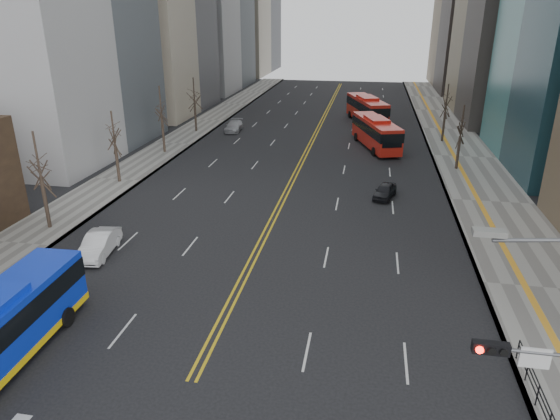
% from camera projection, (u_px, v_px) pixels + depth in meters
% --- Properties ---
extents(sidewalk_right, '(7.00, 130.00, 0.15)m').
position_uv_depth(sidewalk_right, '(463.00, 157.00, 55.44)').
color(sidewalk_right, slate).
rests_on(sidewalk_right, ground).
extents(sidewalk_left, '(5.00, 130.00, 0.15)m').
position_uv_depth(sidewalk_left, '(174.00, 144.00, 61.03)').
color(sidewalk_left, slate).
rests_on(sidewalk_left, ground).
extents(centerline, '(0.55, 100.00, 0.01)m').
position_uv_depth(centerline, '(317.00, 132.00, 67.49)').
color(centerline, gold).
rests_on(centerline, ground).
extents(pedestrian_railing, '(0.06, 6.06, 1.02)m').
position_uv_depth(pedestrian_railing, '(538.00, 392.00, 20.00)').
color(pedestrian_railing, black).
rests_on(pedestrian_railing, sidewalk_right).
extents(street_trees, '(35.20, 47.20, 7.60)m').
position_uv_depth(street_trees, '(221.00, 125.00, 48.17)').
color(street_trees, '#2D231B').
rests_on(street_trees, ground).
extents(red_bus_near, '(5.99, 11.64, 3.60)m').
position_uv_depth(red_bus_near, '(376.00, 131.00, 58.83)').
color(red_bus_near, red).
rests_on(red_bus_near, ground).
extents(red_bus_far, '(6.41, 12.37, 3.81)m').
position_uv_depth(red_bus_far, '(367.00, 108.00, 72.38)').
color(red_bus_far, red).
rests_on(red_bus_far, ground).
extents(car_white, '(2.17, 4.71, 1.50)m').
position_uv_depth(car_white, '(99.00, 244.00, 32.94)').
color(car_white, silver).
rests_on(car_white, ground).
extents(car_dark_mid, '(2.38, 3.93, 1.25)m').
position_uv_depth(car_dark_mid, '(385.00, 191.00, 43.18)').
color(car_dark_mid, black).
rests_on(car_dark_mid, ground).
extents(car_silver, '(2.27, 4.89, 1.38)m').
position_uv_depth(car_silver, '(234.00, 126.00, 67.64)').
color(car_silver, '#A7A8AD').
rests_on(car_silver, ground).
extents(car_dark_far, '(3.02, 4.66, 1.19)m').
position_uv_depth(car_dark_far, '(377.00, 113.00, 76.82)').
color(car_dark_far, black).
rests_on(car_dark_far, ground).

